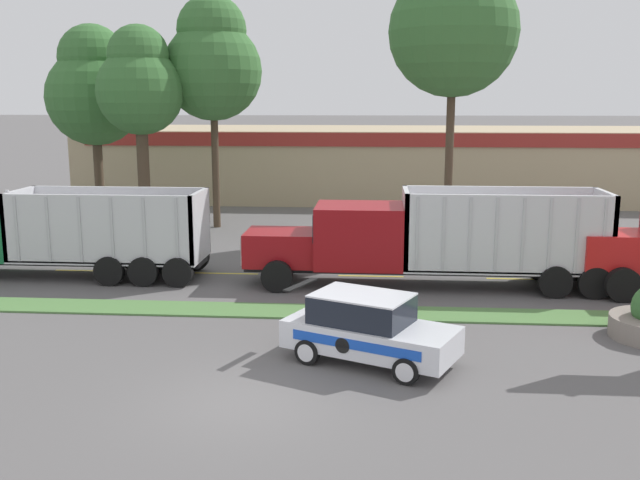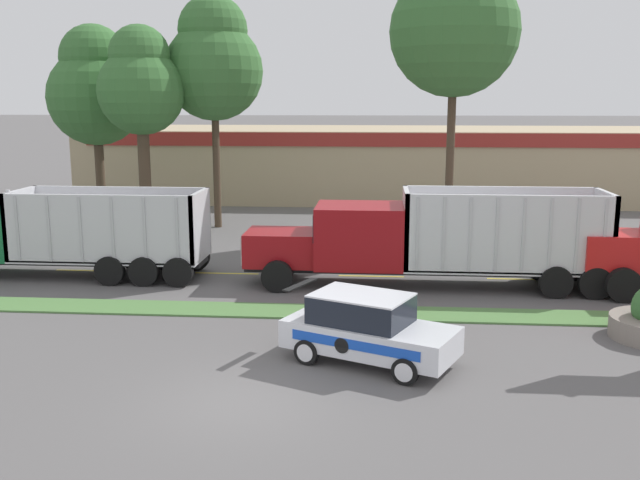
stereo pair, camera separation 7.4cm
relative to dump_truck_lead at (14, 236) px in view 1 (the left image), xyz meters
name	(u,v)px [view 1 (the left image)]	position (x,y,z in m)	size (l,w,h in m)	color
ground_plane	(243,401)	(10.46, -10.54, -1.49)	(600.00, 600.00, 0.00)	#5B5959
grass_verge	(283,311)	(10.46, -3.92, -1.46)	(120.00, 1.47, 0.06)	#517F42
centre_line_3	(86,271)	(2.31, 0.81, -1.48)	(2.40, 0.14, 0.01)	yellow
centre_line_4	(226,273)	(7.71, 0.81, -1.48)	(2.40, 0.14, 0.01)	yellow
centre_line_5	(371,276)	(13.11, 0.81, -1.48)	(2.40, 0.14, 0.01)	yellow
centre_line_6	(520,279)	(18.51, 0.81, -1.48)	(2.40, 0.14, 0.01)	yellow
dump_truck_lead	(14,236)	(0.00, 0.00, 0.00)	(12.34, 2.77, 3.27)	black
dump_truck_trail	(395,242)	(13.95, -0.42, 0.05)	(12.32, 2.77, 3.37)	black
rally_car	(368,328)	(13.10, -7.96, -0.62)	(4.56, 3.38, 1.75)	silver
store_building_backdrop	(422,162)	(16.31, 23.78, 0.78)	(43.81, 12.10, 4.53)	tan
tree_behind_left	(139,84)	(2.14, 8.59, 5.63)	(4.08, 4.08, 9.84)	#473828
tree_behind_centre	(213,61)	(5.17, 10.64, 6.76)	(4.85, 4.85, 11.42)	#473828
tree_behind_right	(454,18)	(16.53, 7.93, 8.39)	(5.69, 5.69, 13.59)	#473828
tree_behind_far_right	(94,88)	(-1.23, 11.48, 5.49)	(4.90, 4.90, 10.18)	#473828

